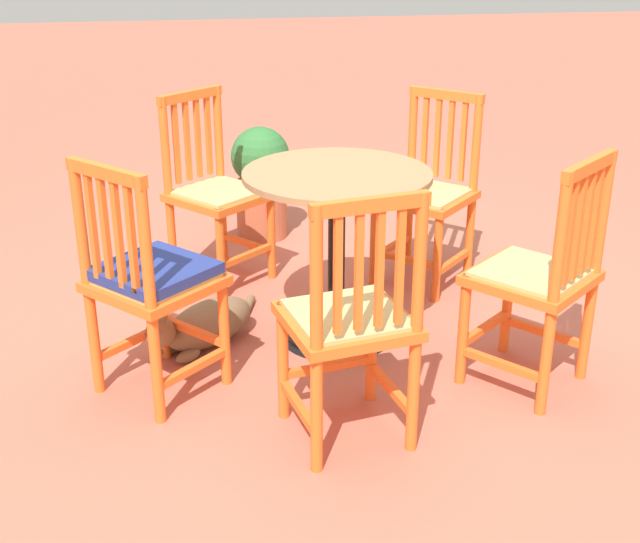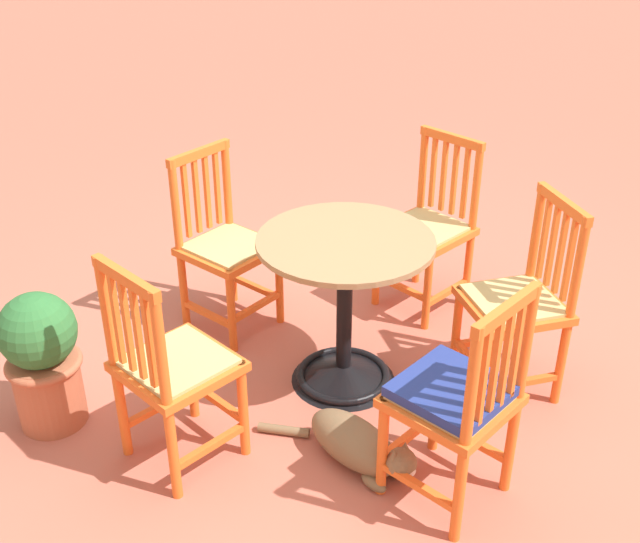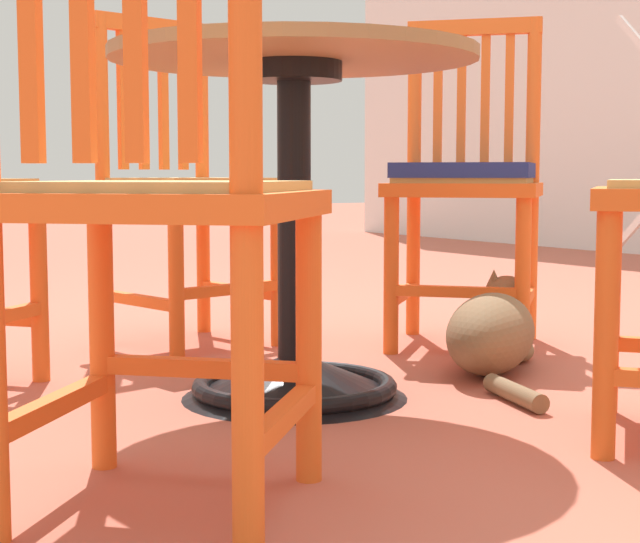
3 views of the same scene
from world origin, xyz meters
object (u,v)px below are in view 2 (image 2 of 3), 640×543
at_px(orange_chair_at_corner, 457,400).
at_px(orange_chair_tucked_in, 519,303).
at_px(orange_chair_near_fence, 428,229).
at_px(orange_chair_facing_out, 225,247).
at_px(cafe_table, 344,328).
at_px(terracotta_planter, 43,357).
at_px(tabby_cat, 360,446).
at_px(orange_chair_by_planter, 172,369).

relative_size(orange_chair_at_corner, orange_chair_tucked_in, 1.00).
relative_size(orange_chair_near_fence, orange_chair_facing_out, 1.00).
height_order(cafe_table, terracotta_planter, cafe_table).
bearing_deg(tabby_cat, terracotta_planter, -16.79).
xyz_separation_m(cafe_table, orange_chair_near_fence, (-0.51, -0.66, 0.15)).
distance_m(orange_chair_by_planter, orange_chair_at_corner, 1.07).
bearing_deg(orange_chair_by_planter, orange_chair_at_corner, 164.33).
xyz_separation_m(orange_chair_at_corner, orange_chair_tucked_in, (-0.43, -0.65, -0.01)).
bearing_deg(orange_chair_facing_out, orange_chair_by_planter, 79.71).
bearing_deg(orange_chair_tucked_in, tabby_cat, 32.15).
bearing_deg(tabby_cat, orange_chair_tucked_in, -147.85).
height_order(orange_chair_at_corner, terracotta_planter, orange_chair_at_corner).
height_order(cafe_table, orange_chair_facing_out, orange_chair_facing_out).
relative_size(orange_chair_facing_out, orange_chair_by_planter, 1.00).
bearing_deg(orange_chair_by_planter, orange_chair_tucked_in, -166.24).
bearing_deg(orange_chair_facing_out, terracotta_planter, 44.39).
relative_size(orange_chair_facing_out, tabby_cat, 1.52).
height_order(cafe_table, tabby_cat, cafe_table).
bearing_deg(orange_chair_at_corner, orange_chair_by_planter, -15.67).
xyz_separation_m(orange_chair_near_fence, tabby_cat, (0.50, 1.23, -0.34)).
xyz_separation_m(cafe_table, orange_chair_tucked_in, (-0.75, 0.10, 0.15)).
relative_size(orange_chair_near_fence, orange_chair_tucked_in, 1.00).
bearing_deg(cafe_table, tabby_cat, 90.33).
bearing_deg(orange_chair_by_planter, cafe_table, -147.43).
distance_m(orange_chair_tucked_in, terracotta_planter, 2.03).
bearing_deg(orange_chair_near_fence, orange_chair_facing_out, 6.39).
distance_m(orange_chair_facing_out, tabby_cat, 1.28).
xyz_separation_m(cafe_table, orange_chair_facing_out, (0.53, -0.54, 0.15)).
relative_size(cafe_table, orange_chair_near_fence, 0.83).
height_order(orange_chair_near_fence, orange_chair_at_corner, same).
height_order(orange_chair_tucked_in, terracotta_planter, orange_chair_tucked_in).
distance_m(tabby_cat, terracotta_planter, 1.35).
bearing_deg(terracotta_planter, orange_chair_facing_out, -135.61).
relative_size(orange_chair_near_fence, terracotta_planter, 1.47).
height_order(orange_chair_at_corner, tabby_cat, orange_chair_at_corner).
distance_m(orange_chair_by_planter, orange_chair_tucked_in, 1.51).
bearing_deg(cafe_table, orange_chair_facing_out, -45.55).
height_order(orange_chair_by_planter, tabby_cat, orange_chair_by_planter).
relative_size(orange_chair_by_planter, terracotta_planter, 1.47).
xyz_separation_m(cafe_table, terracotta_planter, (1.27, 0.18, 0.04)).
height_order(cafe_table, orange_chair_at_corner, orange_chair_at_corner).
distance_m(cafe_table, tabby_cat, 0.60).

